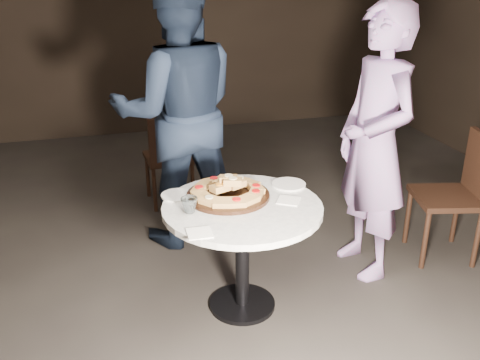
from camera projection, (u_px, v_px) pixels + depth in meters
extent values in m
plane|color=black|center=(235.00, 293.00, 3.33)|extent=(7.00, 7.00, 0.00)
cylinder|color=black|center=(242.00, 304.00, 3.21)|extent=(0.41, 0.41, 0.03)
cylinder|color=black|center=(242.00, 257.00, 3.08)|extent=(0.08, 0.08, 0.62)
cylinder|color=silver|center=(242.00, 208.00, 2.96)|extent=(0.92, 0.92, 0.04)
cylinder|color=black|center=(228.00, 196.00, 3.04)|extent=(0.57, 0.57, 0.02)
cube|color=#B18244|center=(256.00, 189.00, 3.06)|extent=(0.08, 0.10, 0.05)
cylinder|color=red|center=(256.00, 185.00, 3.05)|extent=(0.05, 0.05, 0.01)
cube|color=#B18244|center=(250.00, 184.00, 3.13)|extent=(0.12, 0.13, 0.05)
cube|color=#B18244|center=(240.00, 181.00, 3.17)|extent=(0.13, 0.13, 0.05)
cylinder|color=beige|center=(240.00, 177.00, 3.16)|extent=(0.07, 0.07, 0.01)
cube|color=#B18244|center=(227.00, 180.00, 3.18)|extent=(0.12, 0.11, 0.05)
cube|color=#B18244|center=(214.00, 181.00, 3.16)|extent=(0.11, 0.10, 0.05)
cylinder|color=red|center=(214.00, 178.00, 3.15)|extent=(0.05, 0.05, 0.01)
cube|color=#B18244|center=(204.00, 185.00, 3.11)|extent=(0.12, 0.13, 0.05)
cube|color=#B18244|center=(199.00, 190.00, 3.04)|extent=(0.12, 0.13, 0.05)
cylinder|color=red|center=(199.00, 187.00, 3.03)|extent=(0.06, 0.06, 0.01)
cube|color=#B18244|center=(201.00, 196.00, 2.97)|extent=(0.10, 0.12, 0.05)
cube|color=#B18244|center=(209.00, 201.00, 2.91)|extent=(0.12, 0.13, 0.05)
cylinder|color=beige|center=(209.00, 197.00, 2.91)|extent=(0.07, 0.07, 0.01)
cube|color=#B18244|center=(222.00, 203.00, 2.88)|extent=(0.12, 0.10, 0.05)
cube|color=#B18244|center=(237.00, 203.00, 2.89)|extent=(0.11, 0.09, 0.05)
cylinder|color=red|center=(237.00, 199.00, 2.88)|extent=(0.05, 0.05, 0.01)
cube|color=#B18244|center=(249.00, 199.00, 2.93)|extent=(0.13, 0.12, 0.05)
cube|color=#B18244|center=(256.00, 194.00, 2.99)|extent=(0.12, 0.13, 0.05)
cylinder|color=red|center=(256.00, 191.00, 2.98)|extent=(0.06, 0.06, 0.01)
cube|color=#B18244|center=(236.00, 184.00, 3.05)|extent=(0.12, 0.11, 0.04)
cylinder|color=#2D6B1E|center=(236.00, 180.00, 3.04)|extent=(0.06, 0.06, 0.01)
cube|color=#B18244|center=(223.00, 183.00, 3.06)|extent=(0.12, 0.12, 0.04)
cylinder|color=beige|center=(223.00, 179.00, 3.05)|extent=(0.07, 0.07, 0.01)
cube|color=#B18244|center=(220.00, 188.00, 2.99)|extent=(0.12, 0.11, 0.04)
cylinder|color=orange|center=(220.00, 184.00, 2.99)|extent=(0.06, 0.06, 0.01)
cube|color=#B18244|center=(229.00, 179.00, 3.02)|extent=(0.12, 0.10, 0.04)
cylinder|color=beige|center=(229.00, 176.00, 3.02)|extent=(0.06, 0.06, 0.01)
cube|color=#B18244|center=(233.00, 182.00, 2.99)|extent=(0.12, 0.10, 0.04)
cylinder|color=beige|center=(233.00, 178.00, 2.98)|extent=(0.06, 0.06, 0.01)
cylinder|color=white|center=(177.00, 195.00, 3.06)|extent=(0.21, 0.21, 0.01)
cylinder|color=white|center=(289.00, 184.00, 3.20)|extent=(0.23, 0.23, 0.01)
imported|color=silver|center=(189.00, 205.00, 2.85)|extent=(0.11, 0.11, 0.08)
cube|color=white|center=(200.00, 233.00, 2.65)|extent=(0.13, 0.13, 0.01)
cube|color=white|center=(289.00, 200.00, 3.00)|extent=(0.16, 0.16, 0.01)
cube|color=black|center=(169.00, 157.00, 4.43)|extent=(0.39, 0.39, 0.04)
cube|color=black|center=(172.00, 141.00, 4.19)|extent=(0.37, 0.06, 0.40)
cylinder|color=black|center=(184.00, 171.00, 4.70)|extent=(0.03, 0.03, 0.40)
cylinder|color=black|center=(148.00, 175.00, 4.60)|extent=(0.03, 0.03, 0.40)
cylinder|color=black|center=(193.00, 184.00, 4.42)|extent=(0.03, 0.03, 0.40)
cylinder|color=black|center=(155.00, 189.00, 4.32)|extent=(0.03, 0.03, 0.40)
cube|color=black|center=(446.00, 198.00, 3.60)|extent=(0.49, 0.49, 0.04)
cylinder|color=black|center=(408.00, 215.00, 3.84)|extent=(0.04, 0.04, 0.44)
cylinder|color=black|center=(425.00, 239.00, 3.52)|extent=(0.04, 0.04, 0.44)
cylinder|color=black|center=(456.00, 215.00, 3.85)|extent=(0.04, 0.04, 0.44)
cylinder|color=black|center=(477.00, 238.00, 3.53)|extent=(0.04, 0.04, 0.44)
imported|color=#141E31|center=(178.00, 113.00, 3.66)|extent=(0.96, 0.77, 1.90)
imported|color=#866BA4|center=(375.00, 145.00, 3.29)|extent=(0.46, 0.66, 1.73)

